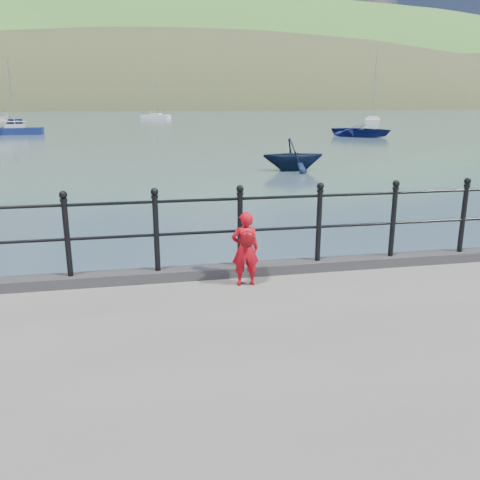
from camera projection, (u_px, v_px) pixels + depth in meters
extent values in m
plane|color=#2D4251|center=(200.00, 335.00, 7.83)|extent=(600.00, 600.00, 0.00)
cube|color=#28282B|center=(200.00, 273.00, 7.40)|extent=(60.00, 0.30, 0.15)
cylinder|color=black|center=(199.00, 233.00, 7.24)|extent=(18.00, 0.04, 0.04)
cylinder|color=black|center=(198.00, 200.00, 7.12)|extent=(18.00, 0.04, 0.04)
cylinder|color=black|center=(67.00, 239.00, 6.91)|extent=(0.08, 0.08, 1.05)
sphere|color=black|center=(63.00, 195.00, 6.74)|extent=(0.11, 0.11, 0.11)
cylinder|color=black|center=(156.00, 235.00, 7.13)|extent=(0.08, 0.08, 1.05)
sphere|color=black|center=(154.00, 192.00, 6.97)|extent=(0.11, 0.11, 0.11)
cylinder|color=black|center=(240.00, 231.00, 7.36)|extent=(0.08, 0.08, 1.05)
sphere|color=black|center=(240.00, 189.00, 7.19)|extent=(0.11, 0.11, 0.11)
cylinder|color=black|center=(319.00, 227.00, 7.58)|extent=(0.08, 0.08, 1.05)
sphere|color=black|center=(320.00, 186.00, 7.41)|extent=(0.11, 0.11, 0.11)
cylinder|color=black|center=(393.00, 223.00, 7.80)|extent=(0.08, 0.08, 1.05)
sphere|color=black|center=(396.00, 184.00, 7.64)|extent=(0.11, 0.11, 0.11)
cylinder|color=black|center=(463.00, 220.00, 8.03)|extent=(0.08, 0.08, 1.05)
sphere|color=black|center=(468.00, 181.00, 7.86)|extent=(0.11, 0.11, 0.11)
ellipsoid|color=#333A21|center=(192.00, 148.00, 199.97)|extent=(400.00, 100.00, 88.00)
ellipsoid|color=#387026|center=(257.00, 159.00, 267.34)|extent=(600.00, 180.00, 156.00)
cube|color=silver|center=(33.00, 100.00, 171.51)|extent=(9.00, 6.00, 6.00)
cube|color=#4C4744|center=(32.00, 88.00, 170.43)|extent=(9.50, 6.50, 2.00)
cube|color=silver|center=(103.00, 100.00, 175.81)|extent=(9.00, 6.00, 6.00)
cube|color=#4C4744|center=(102.00, 88.00, 174.73)|extent=(9.50, 6.50, 2.00)
cube|color=silver|center=(189.00, 100.00, 181.42)|extent=(9.00, 6.00, 6.00)
cube|color=#4C4744|center=(189.00, 89.00, 180.35)|extent=(9.50, 6.50, 2.00)
cube|color=silver|center=(263.00, 100.00, 186.47)|extent=(9.00, 6.00, 6.00)
cube|color=#4C4744|center=(263.00, 89.00, 185.40)|extent=(9.50, 6.50, 2.00)
imported|color=red|center=(245.00, 249.00, 7.00)|extent=(0.39, 0.27, 1.05)
ellipsoid|color=#BF070F|center=(247.00, 240.00, 6.83)|extent=(0.22, 0.11, 0.23)
imported|color=#131A53|center=(362.00, 130.00, 48.41)|extent=(6.89, 6.99, 1.19)
imported|color=#0E1933|center=(293.00, 155.00, 25.49)|extent=(3.14, 2.73, 1.61)
cube|color=silver|center=(372.00, 122.00, 74.85)|extent=(5.11, 7.68, 0.90)
cube|color=beige|center=(373.00, 118.00, 74.71)|extent=(2.43, 3.00, 0.50)
cylinder|color=#A5A5A8|center=(375.00, 84.00, 73.42)|extent=(0.10, 0.10, 9.69)
cylinder|color=#A5A5A8|center=(373.00, 114.00, 74.57)|extent=(1.52, 3.08, 0.06)
cube|color=white|center=(156.00, 117.00, 92.04)|extent=(5.44, 4.15, 0.90)
cube|color=beige|center=(156.00, 115.00, 91.91)|extent=(2.20, 1.94, 0.50)
cylinder|color=#A5A5A8|center=(155.00, 94.00, 90.96)|extent=(0.10, 0.10, 7.17)
cylinder|color=#A5A5A8|center=(155.00, 111.00, 91.76)|extent=(2.11, 1.30, 0.06)
cube|color=#121D51|center=(16.00, 132.00, 51.38)|extent=(5.23, 1.73, 0.90)
cube|color=beige|center=(15.00, 127.00, 51.24)|extent=(1.84, 1.19, 0.50)
cylinder|color=#A5A5A8|center=(11.00, 93.00, 50.35)|extent=(0.10, 0.10, 6.78)
cylinder|color=#A5A5A8|center=(15.00, 122.00, 51.09)|extent=(2.35, 0.09, 0.06)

